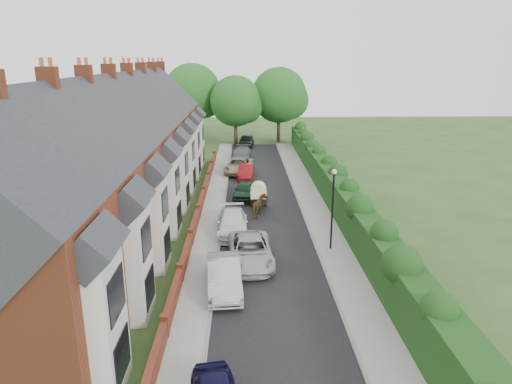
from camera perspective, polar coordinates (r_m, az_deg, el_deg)
ground at (r=24.90m, az=3.14°, el=-11.05°), size 140.00×140.00×0.00m
road at (r=34.97m, az=0.88°, el=-2.71°), size 6.00×58.00×0.02m
pavement_hedge_side at (r=35.36m, az=7.53°, el=-2.55°), size 2.20×58.00×0.12m
pavement_house_side at (r=35.01m, az=-5.44°, el=-2.67°), size 1.70×58.00×0.12m
kerb_hedge_side at (r=35.21m, az=5.85°, el=-2.56°), size 0.18×58.00×0.13m
kerb_house_side at (r=34.96m, az=-4.13°, el=-2.66°), size 0.18×58.00×0.13m
hedge at (r=35.22m, az=10.52°, el=-0.13°), size 2.10×58.00×2.85m
terrace_row at (r=33.94m, az=-16.83°, el=3.82°), size 9.05×40.50×11.50m
garden_wall_row at (r=34.02m, az=-7.25°, el=-2.59°), size 0.35×40.35×1.10m
lamppost at (r=27.78m, az=9.58°, el=-0.93°), size 0.32×0.32×5.16m
tree_far_left at (r=62.35m, az=-2.27°, el=11.13°), size 7.14×6.80×9.29m
tree_far_right at (r=64.51m, az=3.23°, el=11.83°), size 7.98×7.60×10.31m
tree_far_back at (r=65.60m, az=-7.56°, el=12.06°), size 8.40×8.00×10.82m
car_silver_a at (r=23.70m, az=-4.03°, el=-10.42°), size 2.06×4.91×1.58m
car_silver_b at (r=26.59m, az=-0.71°, el=-7.36°), size 2.78×5.53×1.50m
car_white at (r=30.94m, az=-2.96°, el=-3.91°), size 2.23×5.10×1.46m
car_green at (r=38.61m, az=-1.41°, el=0.23°), size 2.24×4.33×1.41m
car_red at (r=45.12m, az=-1.26°, el=2.59°), size 1.68×4.19×1.36m
car_beige at (r=47.31m, az=-2.15°, el=3.33°), size 3.32×5.72×1.50m
car_grey at (r=53.05m, az=-1.81°, el=4.77°), size 2.52×5.30×1.49m
car_black at (r=61.50m, az=-1.24°, el=6.45°), size 2.38×4.89×1.61m
horse at (r=34.01m, az=0.44°, el=-1.82°), size 1.44×2.12×1.64m
horse_cart at (r=35.89m, az=0.32°, el=-0.20°), size 1.32×2.91×2.10m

